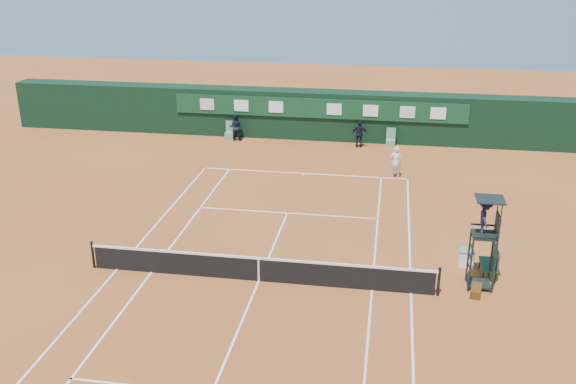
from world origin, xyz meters
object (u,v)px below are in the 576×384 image
object	(u,v)px
umpire_chair	(485,224)
player	(396,162)
tennis_net	(259,269)
player_bench	(492,261)
cooler	(466,257)

from	to	relation	value
umpire_chair	player	world-z (taller)	umpire_chair
tennis_net	player	size ratio (longest dim) A/B	7.61
tennis_net	player_bench	bearing A→B (deg)	12.13
tennis_net	umpire_chair	bearing A→B (deg)	6.37
cooler	player	bearing A→B (deg)	106.03
tennis_net	player	bearing A→B (deg)	68.29
tennis_net	cooler	world-z (taller)	tennis_net
cooler	player_bench	bearing A→B (deg)	-40.65
cooler	umpire_chair	bearing A→B (deg)	-79.87
player_bench	tennis_net	bearing A→B (deg)	-167.87
cooler	player	xyz separation A→B (m)	(-2.75, 9.58, 0.52)
tennis_net	player	distance (m)	13.03
cooler	player	size ratio (longest dim) A/B	0.38
umpire_chair	player_bench	size ratio (longest dim) A/B	2.85
player_bench	cooler	bearing A→B (deg)	139.35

